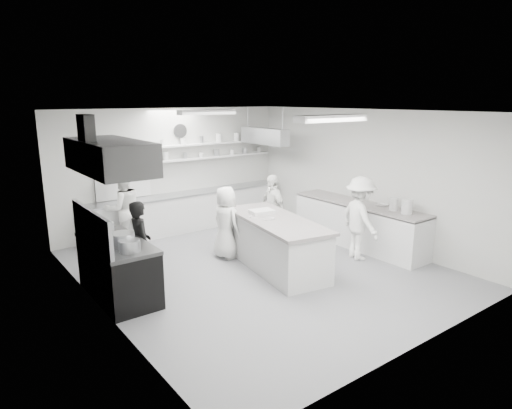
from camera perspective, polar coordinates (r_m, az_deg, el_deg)
floor at (r=8.79m, az=0.28°, el=-8.23°), size 6.00×7.00×0.02m
ceiling at (r=8.17m, az=0.31°, el=11.87°), size 6.00×7.00×0.02m
wall_back at (r=11.29m, az=-10.49°, el=4.38°), size 6.00×0.04×3.00m
wall_front at (r=6.03m, az=20.82°, el=-4.19°), size 6.00×0.04×3.00m
wall_left at (r=7.01m, az=-19.69°, el=-1.68°), size 0.04×7.00×3.00m
wall_right at (r=10.40m, az=13.63°, el=3.46°), size 0.04×7.00×3.00m
stove at (r=7.81m, az=-17.15°, el=-8.07°), size 0.80×1.80×0.90m
exhaust_hood at (r=7.35m, az=-18.17°, el=5.87°), size 0.85×2.00×0.50m
back_counter at (r=11.37m, az=-8.24°, el=-0.82°), size 5.00×0.60×0.92m
shelf_lower at (r=11.47m, az=-7.11°, el=5.90°), size 4.20×0.26×0.04m
shelf_upper at (r=11.43m, az=-7.16°, el=7.64°), size 4.20×0.26×0.04m
pass_through_window at (r=10.78m, az=-16.63°, el=3.35°), size 1.30×0.04×1.00m
wall_clock at (r=11.24m, az=-9.68°, el=9.25°), size 0.32×0.05×0.32m
right_counter at (r=10.24m, az=12.91°, el=-2.57°), size 0.74×3.30×0.94m
pot_rack at (r=11.33m, az=1.08°, el=8.71°), size 0.30×1.60×0.40m
light_fixture_front at (r=6.82m, az=9.62°, el=10.79°), size 1.30×0.25×0.10m
light_fixture_rear at (r=9.67m, az=-6.27°, el=11.62°), size 1.30×0.25×0.10m
prep_island at (r=8.70m, az=2.50°, el=-5.10°), size 1.37×2.67×0.94m
stove_pot at (r=7.33m, az=-16.61°, el=-4.51°), size 0.36×0.36×0.27m
cook_stove at (r=8.01m, az=-14.50°, el=-4.94°), size 0.41×0.59×1.54m
cook_back at (r=10.20m, az=-16.56°, el=-0.54°), size 0.85×0.67×1.73m
cook_island_left at (r=9.18m, az=-3.85°, el=-2.30°), size 0.53×0.77×1.50m
cook_island_right at (r=10.07m, az=2.10°, el=-0.61°), size 0.51×0.97×1.58m
cook_right at (r=9.32m, az=13.14°, el=-1.73°), size 0.93×1.24×1.71m
bowl_island_a at (r=8.54m, az=1.51°, el=-1.95°), size 0.29×0.29×0.06m
bowl_island_b at (r=8.66m, az=-0.23°, el=-1.72°), size 0.23×0.23×0.06m
bowl_right at (r=10.00m, az=15.76°, el=-0.15°), size 0.28×0.28×0.06m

